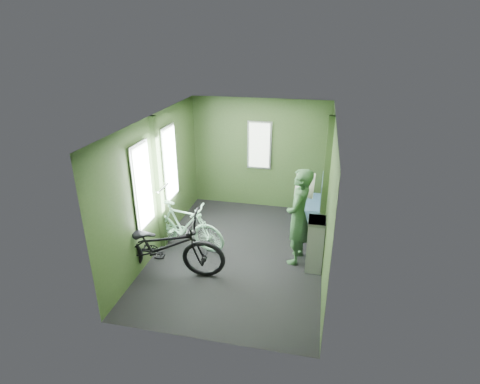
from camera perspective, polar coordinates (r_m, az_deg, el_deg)
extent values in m
plane|color=black|center=(6.49, -0.19, -9.30)|extent=(4.00, 4.00, 0.00)
cube|color=silver|center=(5.60, -0.22, 10.95)|extent=(2.80, 4.00, 0.02)
cube|color=#2E441F|center=(7.79, 2.98, 5.75)|extent=(2.80, 0.02, 2.30)
cube|color=#2E441F|center=(4.25, -6.11, -10.39)|extent=(2.80, 0.02, 2.30)
cube|color=#2E441F|center=(6.38, -12.59, 1.12)|extent=(0.02, 4.00, 2.30)
cube|color=#2E441F|center=(5.84, 13.35, -1.08)|extent=(0.02, 4.00, 2.30)
cube|color=#2E441F|center=(6.36, -12.26, 1.09)|extent=(0.08, 0.12, 2.30)
cube|color=silver|center=(5.83, -14.53, 0.90)|extent=(0.02, 0.56, 1.34)
cube|color=silver|center=(6.76, -10.50, 4.39)|extent=(0.02, 0.56, 1.34)
cube|color=white|center=(5.65, -14.98, 5.87)|extent=(0.00, 0.12, 0.12)
cube|color=white|center=(6.61, -10.76, 8.73)|extent=(0.00, 0.12, 0.12)
cylinder|color=silver|center=(6.35, -11.64, 0.63)|extent=(0.03, 0.40, 0.03)
cube|color=#2E441F|center=(6.39, 12.90, 1.13)|extent=(0.10, 0.10, 2.30)
cube|color=white|center=(6.46, 13.73, 7.86)|extent=(0.02, 0.40, 0.50)
cube|color=silver|center=(7.69, 2.95, 7.07)|extent=(0.50, 0.02, 1.00)
imported|color=black|center=(6.12, -11.49, -12.12)|extent=(2.02, 0.97, 1.10)
imported|color=#A0E2BB|center=(6.71, -8.26, -8.37)|extent=(1.57, 0.82, 0.94)
imported|color=#2B4E2D|center=(5.99, 8.89, -3.75)|extent=(0.48, 0.64, 1.60)
cube|color=silver|center=(6.08, 9.85, 1.08)|extent=(0.32, 0.18, 0.40)
cube|color=slate|center=(6.02, 11.38, -7.82)|extent=(0.26, 0.36, 0.87)
cube|color=#294157|center=(7.54, 10.57, -2.89)|extent=(0.51, 0.89, 0.44)
cube|color=#294157|center=(7.35, 12.49, 0.21)|extent=(0.08, 0.88, 0.49)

